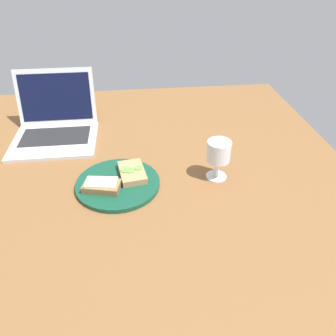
{
  "coord_description": "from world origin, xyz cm",
  "views": [
    {
      "loc": [
        -0.75,
        -88.25,
        65.08
      ],
      "look_at": [
        8.42,
        -7.43,
        8.0
      ],
      "focal_mm": 35.0,
      "sensor_mm": 36.0,
      "label": 1
    }
  ],
  "objects": [
    {
      "name": "laptop",
      "position": [
        -30.66,
        26.58,
        7.65
      ],
      "size": [
        30.36,
        31.19,
        22.02
      ],
      "color": "silver",
      "rests_on": "wooden_table"
    },
    {
      "name": "wooden_table",
      "position": [
        0.0,
        0.0,
        1.5
      ],
      "size": [
        140.0,
        140.0,
        3.0
      ],
      "primitive_type": "cube",
      "color": "brown",
      "rests_on": "ground"
    },
    {
      "name": "sandwich_with_cucumber",
      "position": [
        -2.57,
        -5.0,
        5.52
      ],
      "size": [
        9.22,
        12.75,
        2.54
      ],
      "color": "#A88456",
      "rests_on": "plate"
    },
    {
      "name": "sandwich_with_cheese",
      "position": [
        -11.56,
        -10.87,
        5.72
      ],
      "size": [
        11.79,
        8.42,
        2.8
      ],
      "color": "brown",
      "rests_on": "plate"
    },
    {
      "name": "plate",
      "position": [
        -7.05,
        -7.93,
        3.7
      ],
      "size": [
        25.62,
        25.62,
        1.4
      ],
      "primitive_type": "cylinder",
      "color": "#144733",
      "rests_on": "wooden_table"
    },
    {
      "name": "wine_glass",
      "position": [
        23.89,
        -6.94,
        11.89
      ],
      "size": [
        7.25,
        7.25,
        12.86
      ],
      "color": "white",
      "rests_on": "wooden_table"
    }
  ]
}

